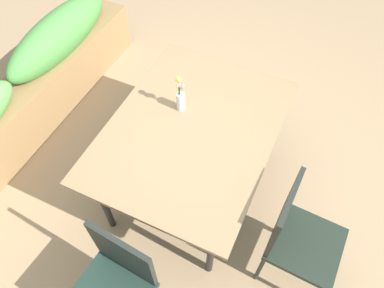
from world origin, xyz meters
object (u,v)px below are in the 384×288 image
at_px(dining_table, 192,133).
at_px(chair_end_left, 115,283).
at_px(chair_near_left, 297,234).
at_px(planter_box, 20,99).
at_px(flower_vase, 181,96).

height_order(dining_table, chair_end_left, chair_end_left).
relative_size(dining_table, chair_near_left, 1.58).
xyz_separation_m(dining_table, planter_box, (-0.07, 1.64, -0.33)).
bearing_deg(chair_near_left, chair_end_left, -46.78).
relative_size(chair_end_left, flower_vase, 3.11).
bearing_deg(chair_end_left, flower_vase, -77.71).
xyz_separation_m(dining_table, chair_end_left, (-1.08, -0.01, -0.16)).
xyz_separation_m(dining_table, flower_vase, (0.13, 0.15, 0.19)).
height_order(chair_end_left, planter_box, chair_end_left).
relative_size(flower_vase, planter_box, 0.10).
height_order(dining_table, chair_near_left, chair_near_left).
height_order(dining_table, planter_box, planter_box).
bearing_deg(chair_near_left, dining_table, -107.60).
bearing_deg(chair_end_left, planter_box, -26.49).
height_order(dining_table, flower_vase, flower_vase).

